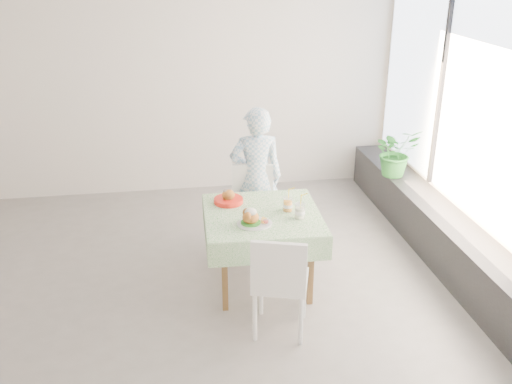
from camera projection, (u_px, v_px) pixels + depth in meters
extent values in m
plane|color=slate|center=(168.00, 290.00, 5.35)|extent=(6.00, 6.00, 0.00)
cube|color=silver|center=(157.00, 85.00, 7.07)|extent=(6.00, 0.02, 2.80)
cube|color=silver|center=(159.00, 327.00, 2.53)|extent=(6.00, 0.02, 2.80)
cube|color=silver|center=(487.00, 132.00, 5.24)|extent=(0.02, 5.00, 2.80)
cube|color=#D1E0F9|center=(489.00, 106.00, 5.14)|extent=(0.01, 4.80, 2.18)
cube|color=black|center=(450.00, 244.00, 5.66)|extent=(0.40, 4.80, 0.50)
cube|color=brown|center=(262.00, 217.00, 5.18)|extent=(0.93, 0.93, 0.04)
cube|color=white|center=(262.00, 214.00, 5.17)|extent=(1.07, 1.07, 0.01)
cube|color=white|center=(252.00, 212.00, 5.86)|extent=(0.50, 0.50, 0.04)
cube|color=white|center=(253.00, 184.00, 5.95)|extent=(0.43, 0.12, 0.43)
cube|color=white|center=(281.00, 281.00, 4.63)|extent=(0.54, 0.54, 0.04)
cube|color=white|center=(279.00, 268.00, 4.36)|extent=(0.43, 0.17, 0.43)
imported|color=#82B1D0|center=(256.00, 178.00, 5.95)|extent=(0.57, 0.39, 1.52)
cylinder|color=white|center=(255.00, 224.00, 4.95)|extent=(0.31, 0.31, 0.02)
cylinder|color=#175715|center=(251.00, 223.00, 4.94)|extent=(0.17, 0.17, 0.02)
ellipsoid|color=#A06226|center=(251.00, 217.00, 4.92)|extent=(0.14, 0.13, 0.11)
ellipsoid|color=white|center=(251.00, 212.00, 4.90)|extent=(0.10, 0.10, 0.07)
cylinder|color=maroon|center=(266.00, 221.00, 4.94)|extent=(0.05, 0.05, 0.03)
cylinder|color=white|center=(288.00, 205.00, 5.20)|extent=(0.09, 0.09, 0.13)
cylinder|color=orange|center=(288.00, 206.00, 5.20)|extent=(0.08, 0.08, 0.09)
cylinder|color=white|center=(288.00, 198.00, 5.17)|extent=(0.09, 0.09, 0.01)
cylinder|color=yellow|center=(289.00, 193.00, 5.15)|extent=(0.01, 0.03, 0.18)
cylinder|color=white|center=(300.00, 211.00, 5.06)|extent=(0.09, 0.09, 0.13)
cylinder|color=#EEF0CA|center=(300.00, 213.00, 5.07)|extent=(0.08, 0.08, 0.10)
cylinder|color=white|center=(300.00, 204.00, 5.03)|extent=(0.10, 0.10, 0.01)
cylinder|color=yellow|center=(301.00, 199.00, 5.02)|extent=(0.01, 0.03, 0.18)
cylinder|color=red|center=(228.00, 201.00, 5.38)|extent=(0.28, 0.28, 0.04)
cylinder|color=white|center=(228.00, 199.00, 5.38)|extent=(0.23, 0.23, 0.02)
ellipsoid|color=#A06226|center=(228.00, 195.00, 5.36)|extent=(0.12, 0.12, 0.10)
imported|color=#26722A|center=(396.00, 152.00, 6.61)|extent=(0.58, 0.52, 0.58)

